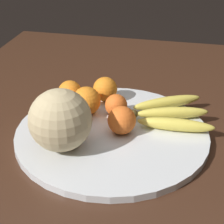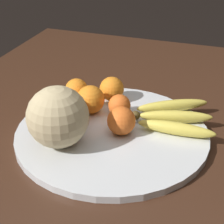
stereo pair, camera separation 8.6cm
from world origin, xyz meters
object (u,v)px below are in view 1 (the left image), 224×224
object	(u,v)px
fruit_bowl	(112,133)
orange_front_right	(70,112)
kitchen_table	(88,177)
orange_mid_center	(107,89)
orange_front_left	(116,105)
banana_bunch	(171,113)
orange_back_right	(70,92)
orange_back_left	(122,120)
orange_top_small	(86,101)
melon	(60,120)

from	to	relation	value
fruit_bowl	orange_front_right	xyz separation A→B (m)	(-0.01, -0.10, 0.04)
kitchen_table	orange_mid_center	world-z (taller)	orange_mid_center
orange_mid_center	orange_front_left	bearing A→B (deg)	28.94
fruit_bowl	banana_bunch	bearing A→B (deg)	122.71
banana_bunch	orange_mid_center	world-z (taller)	orange_mid_center
banana_bunch	orange_front_right	xyz separation A→B (m)	(0.08, -0.23, 0.02)
orange_mid_center	orange_back_right	xyz separation A→B (m)	(0.03, -0.09, -0.00)
kitchen_table	orange_back_left	bearing A→B (deg)	120.91
orange_front_right	orange_top_small	distance (m)	0.06
fruit_bowl	orange_top_small	bearing A→B (deg)	-129.46
kitchen_table	orange_front_right	distance (m)	0.16
orange_back_right	orange_top_small	xyz separation A→B (m)	(0.05, 0.06, 0.00)
fruit_bowl	orange_mid_center	bearing A→B (deg)	-162.68
banana_bunch	orange_back_right	size ratio (longest dim) A/B	3.34
kitchen_table	banana_bunch	bearing A→B (deg)	126.10
banana_bunch	orange_back_right	bearing A→B (deg)	158.72
banana_bunch	orange_front_left	size ratio (longest dim) A/B	3.73
melon	orange_top_small	world-z (taller)	melon
orange_back_right	orange_mid_center	bearing A→B (deg)	110.52
orange_front_left	orange_back_right	distance (m)	0.14
banana_bunch	orange_back_right	world-z (taller)	orange_back_right
orange_front_right	orange_mid_center	world-z (taller)	orange_front_right
banana_bunch	orange_front_right	world-z (taller)	orange_front_right
orange_mid_center	orange_back_left	xyz separation A→B (m)	(0.15, 0.07, 0.00)
fruit_bowl	banana_bunch	world-z (taller)	banana_bunch
orange_front_left	orange_top_small	world-z (taller)	orange_top_small
orange_back_left	orange_top_small	size ratio (longest dim) A/B	0.92
orange_mid_center	orange_back_left	bearing A→B (deg)	24.89
orange_back_right	orange_front_left	bearing A→B (deg)	73.99
melon	orange_back_left	bearing A→B (deg)	125.65
orange_back_right	orange_top_small	size ratio (longest dim) A/B	0.87
melon	orange_front_right	size ratio (longest dim) A/B	2.04
fruit_bowl	orange_back_right	xyz separation A→B (m)	(-0.11, -0.14, 0.04)
fruit_bowl	melon	bearing A→B (deg)	-46.80
orange_back_left	orange_back_right	distance (m)	0.20
orange_mid_center	banana_bunch	bearing A→B (deg)	70.59
orange_front_right	orange_back_right	size ratio (longest dim) A/B	1.07
fruit_bowl	melon	world-z (taller)	melon
orange_back_left	fruit_bowl	bearing A→B (deg)	-98.65
kitchen_table	melon	world-z (taller)	melon
kitchen_table	melon	bearing A→B (deg)	-47.36
orange_front_right	orange_back_left	distance (m)	0.13
orange_front_left	orange_top_small	bearing A→B (deg)	-84.23
orange_front_left	orange_front_right	world-z (taller)	orange_front_right
orange_front_right	orange_back_right	world-z (taller)	orange_front_right
melon	orange_top_small	size ratio (longest dim) A/B	1.90
melon	banana_bunch	size ratio (longest dim) A/B	0.65
kitchen_table	orange_front_left	world-z (taller)	orange_front_left
banana_bunch	orange_top_small	xyz separation A→B (m)	(0.02, -0.21, 0.02)
orange_back_left	orange_back_right	world-z (taller)	orange_back_left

